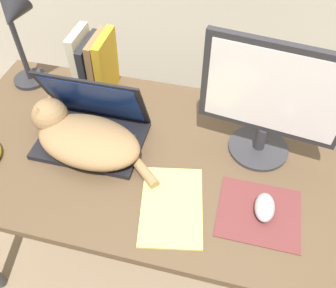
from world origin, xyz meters
The scene contains 9 objects.
desk centered at (0.00, 0.36, 0.67)m, with size 1.39×0.73×0.74m.
laptop centered at (-0.21, 0.38, 0.79)m, with size 0.34×0.25×0.24m.
cat centered at (-0.22, 0.33, 0.80)m, with size 0.46×0.25×0.14m.
external_monitor centered at (0.34, 0.46, 0.95)m, with size 0.42×0.19×0.40m.
mousepad centered at (0.36, 0.22, 0.74)m, with size 0.23×0.21×0.00m.
computer_mouse centered at (0.37, 0.23, 0.76)m, with size 0.06×0.10×0.04m.
book_row centered at (-0.28, 0.62, 0.86)m, with size 0.13×0.17×0.24m.
desk_lamp centered at (-0.53, 0.58, 0.99)m, with size 0.17×0.17×0.38m.
notepad centered at (0.11, 0.18, 0.75)m, with size 0.22×0.30×0.01m.
Camera 1 is at (0.24, -0.36, 1.63)m, focal length 38.00 mm.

